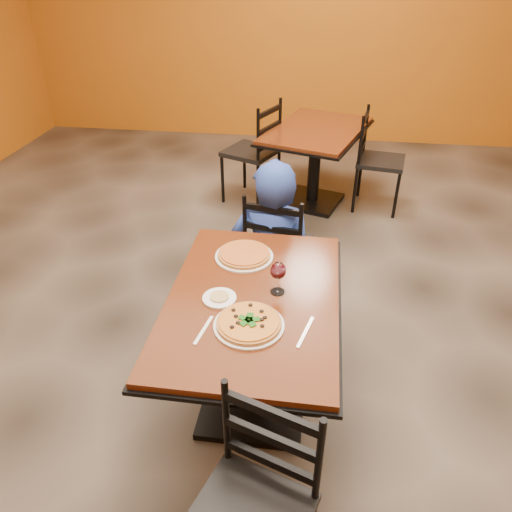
# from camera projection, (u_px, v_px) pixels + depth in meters

# --- Properties ---
(floor) EXTENTS (7.00, 8.00, 0.01)m
(floor) POSITION_uv_depth(u_px,v_px,m) (265.00, 342.00, 3.09)
(floor) COLOR black
(floor) RESTS_ON ground
(wall_back) EXTENTS (7.00, 0.01, 3.00)m
(wall_back) POSITION_uv_depth(u_px,v_px,m) (308.00, 13.00, 5.61)
(wall_back) COLOR #B86014
(wall_back) RESTS_ON ground
(table_main) EXTENTS (0.83, 1.23, 0.75)m
(table_main) POSITION_uv_depth(u_px,v_px,m) (253.00, 328.00, 2.37)
(table_main) COLOR #572A0D
(table_main) RESTS_ON floor
(table_second) EXTENTS (1.10, 1.34, 0.75)m
(table_second) POSITION_uv_depth(u_px,v_px,m) (315.00, 149.00, 4.49)
(table_second) COLOR #572A0D
(table_second) RESTS_ON floor
(chair_main_far) EXTENTS (0.46, 0.46, 0.88)m
(chair_main_far) POSITION_uv_depth(u_px,v_px,m) (279.00, 247.00, 3.23)
(chair_main_far) COLOR black
(chair_main_far) RESTS_ON floor
(chair_second_left) EXTENTS (0.58, 0.58, 0.98)m
(chair_second_left) POSITION_uv_depth(u_px,v_px,m) (251.00, 152.00, 4.59)
(chair_second_left) COLOR black
(chair_second_left) RESTS_ON floor
(chair_second_right) EXTENTS (0.48, 0.48, 0.92)m
(chair_second_right) POSITION_uv_depth(u_px,v_px,m) (381.00, 162.00, 4.47)
(chair_second_right) COLOR black
(chair_second_right) RESTS_ON floor
(diner) EXTENTS (0.58, 0.40, 1.09)m
(diner) POSITION_uv_depth(u_px,v_px,m) (273.00, 239.00, 3.12)
(diner) COLOR navy
(diner) RESTS_ON floor
(plate_main) EXTENTS (0.31, 0.31, 0.01)m
(plate_main) POSITION_uv_depth(u_px,v_px,m) (249.00, 325.00, 2.09)
(plate_main) COLOR white
(plate_main) RESTS_ON table_main
(pizza_main) EXTENTS (0.28, 0.28, 0.02)m
(pizza_main) POSITION_uv_depth(u_px,v_px,m) (249.00, 322.00, 2.08)
(pizza_main) COLOR #97220B
(pizza_main) RESTS_ON plate_main
(plate_far) EXTENTS (0.31, 0.31, 0.01)m
(plate_far) POSITION_uv_depth(u_px,v_px,m) (244.00, 256.00, 2.55)
(plate_far) COLOR white
(plate_far) RESTS_ON table_main
(pizza_far) EXTENTS (0.28, 0.28, 0.02)m
(pizza_far) POSITION_uv_depth(u_px,v_px,m) (244.00, 254.00, 2.55)
(pizza_far) COLOR orange
(pizza_far) RESTS_ON plate_far
(side_plate) EXTENTS (0.16, 0.16, 0.01)m
(side_plate) POSITION_uv_depth(u_px,v_px,m) (219.00, 298.00, 2.25)
(side_plate) COLOR white
(side_plate) RESTS_ON table_main
(dip) EXTENTS (0.09, 0.09, 0.01)m
(dip) POSITION_uv_depth(u_px,v_px,m) (219.00, 297.00, 2.24)
(dip) COLOR tan
(dip) RESTS_ON side_plate
(wine_glass) EXTENTS (0.08, 0.08, 0.18)m
(wine_glass) POSITION_uv_depth(u_px,v_px,m) (278.00, 277.00, 2.25)
(wine_glass) COLOR white
(wine_glass) RESTS_ON table_main
(fork) EXTENTS (0.05, 0.19, 0.00)m
(fork) POSITION_uv_depth(u_px,v_px,m) (204.00, 330.00, 2.07)
(fork) COLOR silver
(fork) RESTS_ON table_main
(knife) EXTENTS (0.07, 0.21, 0.00)m
(knife) POSITION_uv_depth(u_px,v_px,m) (305.00, 332.00, 2.06)
(knife) COLOR silver
(knife) RESTS_ON table_main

